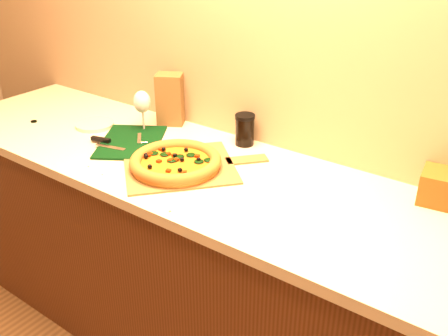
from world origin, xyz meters
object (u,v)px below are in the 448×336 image
wine_glass (142,103)px  side_plate (95,125)px  cutting_board (130,142)px  pizza (176,162)px  dark_jar (245,130)px  pizza_peel (184,166)px

wine_glass → side_plate: size_ratio=1.08×
cutting_board → pizza: bearing=-44.5°
dark_jar → side_plate: 0.69m
pizza → wine_glass: (-0.35, 0.20, 0.10)m
pizza_peel → dark_jar: (0.07, 0.30, 0.06)m
pizza_peel → side_plate: 0.58m
pizza → cutting_board: pizza is taller
pizza_peel → wine_glass: bearing=-162.9°
cutting_board → wine_glass: wine_glass is taller
side_plate → pizza_peel: bearing=-7.3°
pizza_peel → pizza: size_ratio=1.61×
side_plate → cutting_board: bearing=-8.0°
pizza → wine_glass: wine_glass is taller
pizza → dark_jar: bearing=76.6°
pizza_peel → pizza: (-0.01, -0.03, 0.03)m
pizza_peel → cutting_board: 0.32m
dark_jar → side_plate: dark_jar is taller
pizza_peel → pizza: pizza is taller
pizza → side_plate: (-0.57, 0.11, -0.02)m
wine_glass → dark_jar: 0.46m
cutting_board → side_plate: (-0.26, 0.04, 0.00)m
pizza → cutting_board: 0.32m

